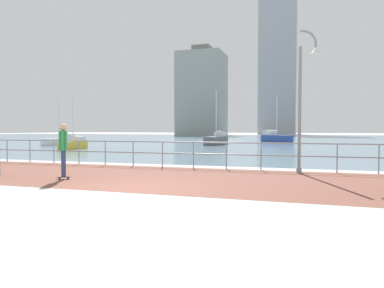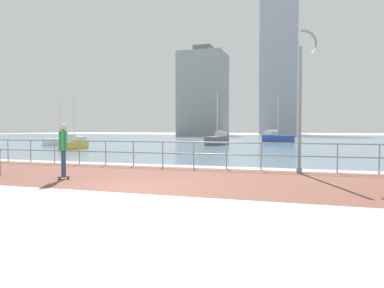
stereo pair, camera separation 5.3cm
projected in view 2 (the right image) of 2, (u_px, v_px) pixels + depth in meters
The scene contains 12 objects.
ground at pixel (271, 141), 47.74m from camera, with size 220.00×220.00×0.00m, color #ADAAA5.
brick_paving at pixel (166, 177), 12.06m from camera, with size 28.00×6.14×0.01m, color brown.
harbor_water at pixel (277, 139), 57.80m from camera, with size 180.00×88.00×0.00m, color slate.
waterfront_railing at pixel (194, 150), 14.95m from camera, with size 25.25×0.06×1.10m.
lamppost at pixel (305, 94), 12.90m from camera, with size 0.79×0.44×5.22m.
skateboarder at pixel (63, 146), 11.50m from camera, with size 0.40×0.51×1.81m.
sailboat_teal at pixel (62, 141), 35.65m from camera, with size 2.27×3.50×4.72m.
sailboat_white at pixel (277, 138), 43.61m from camera, with size 4.02×3.50×5.75m.
sailboat_navy at pixel (75, 144), 29.31m from camera, with size 1.13×3.05×4.21m.
sailboat_red at pixel (218, 140), 36.91m from camera, with size 1.68×4.14×5.66m.
tower_concrete at pixel (279, 69), 109.90m from camera, with size 10.95×11.02×42.23m.
tower_glass at pixel (203, 94), 97.24m from camera, with size 11.93×11.45×24.11m.
Camera 2 is at (4.48, -8.66, 1.63)m, focal length 33.43 mm.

